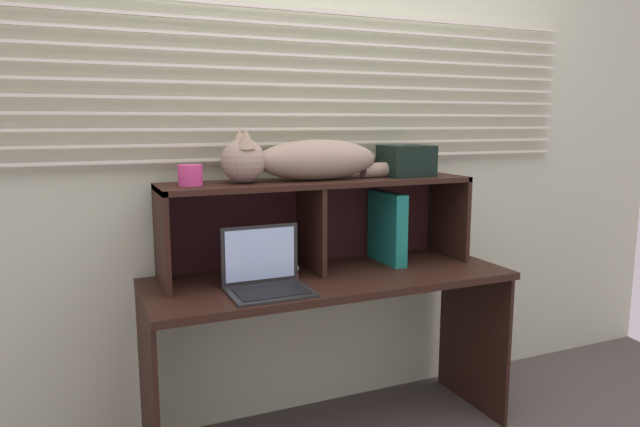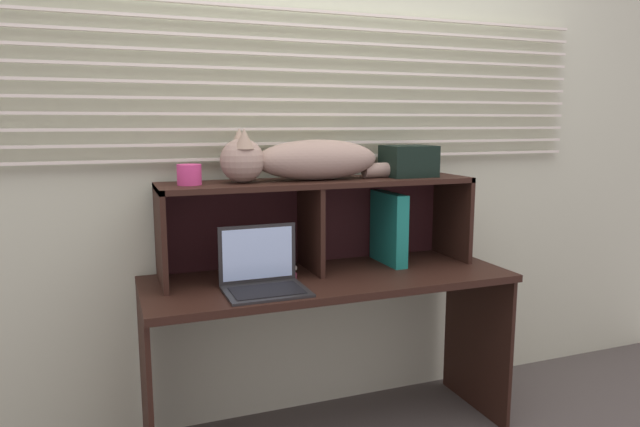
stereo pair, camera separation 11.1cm
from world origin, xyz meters
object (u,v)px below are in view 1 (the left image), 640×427
at_px(cat, 304,160).
at_px(laptop, 266,277).
at_px(small_basket, 190,175).
at_px(storage_box, 406,161).
at_px(book_stack, 272,267).
at_px(binder_upright, 387,227).

bearing_deg(cat, laptop, -139.21).
xyz_separation_m(laptop, small_basket, (-0.23, 0.20, 0.37)).
xyz_separation_m(cat, storage_box, (0.49, 0.00, -0.02)).
bearing_deg(book_stack, laptop, -113.79).
height_order(book_stack, small_basket, small_basket).
height_order(laptop, small_basket, small_basket).
bearing_deg(book_stack, storage_box, 0.01).
distance_m(book_stack, small_basket, 0.51).
bearing_deg(storage_box, binder_upright, 180.00).
relative_size(small_basket, storage_box, 0.44).
distance_m(cat, small_basket, 0.47).
bearing_deg(storage_box, small_basket, 180.00).
bearing_deg(binder_upright, storage_box, 0.00).
height_order(binder_upright, small_basket, small_basket).
relative_size(cat, small_basket, 10.25).
height_order(binder_upright, storage_box, storage_box).
xyz_separation_m(binder_upright, storage_box, (0.09, 0.00, 0.30)).
bearing_deg(laptop, book_stack, 66.21).
height_order(book_stack, storage_box, storage_box).
xyz_separation_m(laptop, book_stack, (0.09, 0.20, -0.02)).
distance_m(laptop, small_basket, 0.48).
bearing_deg(small_basket, binder_upright, 0.00).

